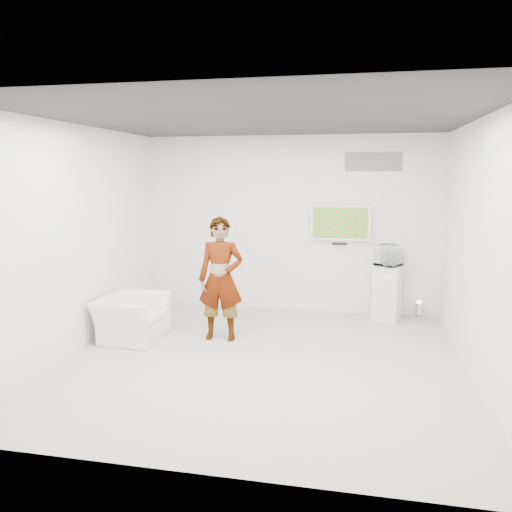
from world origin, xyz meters
name	(u,v)px	position (x,y,z in m)	size (l,w,h in m)	color
room	(263,244)	(0.00, 0.00, 1.50)	(5.01, 5.01, 3.00)	#ADAA9E
tv	(340,223)	(0.85, 2.45, 1.55)	(1.00, 0.08, 0.60)	silver
logo_decal	(373,162)	(1.35, 2.49, 2.55)	(0.90, 0.02, 0.30)	slate
person	(221,279)	(-0.75, 0.74, 0.88)	(0.64, 0.42, 1.76)	white
armchair	(132,318)	(-2.01, 0.47, 0.31)	(0.96, 0.84, 0.63)	white
pedestal	(387,293)	(1.64, 2.18, 0.45)	(0.44, 0.44, 0.90)	silver
floor_uplight	(419,310)	(2.17, 2.34, 0.15)	(0.19, 0.19, 0.30)	white
vitrine	(389,255)	(1.64, 2.18, 1.07)	(0.34, 0.34, 0.34)	silver
console	(389,259)	(1.64, 2.18, 1.00)	(0.05, 0.15, 0.20)	silver
wii_remote	(240,229)	(-0.51, 0.91, 1.59)	(0.04, 0.15, 0.04)	silver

